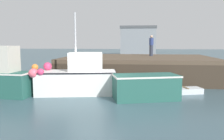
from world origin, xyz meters
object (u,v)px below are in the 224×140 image
at_px(fishing_boat_near_left, 1,78).
at_px(fishing_boat_near_right, 77,78).
at_px(fishing_boat_mid, 146,86).
at_px(rowboat, 185,91).
at_px(mooring_buoy_foreground, 1,92).
at_px(dockworker, 151,46).

relative_size(fishing_boat_near_left, fishing_boat_near_right, 1.12).
height_order(fishing_boat_mid, rowboat, fishing_boat_mid).
bearing_deg(mooring_buoy_foreground, dockworker, 45.96).
relative_size(fishing_boat_near_right, fishing_boat_mid, 1.29).
bearing_deg(rowboat, fishing_boat_near_right, -171.66).
bearing_deg(dockworker, fishing_boat_near_left, -136.51).
distance_m(fishing_boat_near_right, fishing_boat_mid, 3.71).
xyz_separation_m(fishing_boat_near_right, rowboat, (5.84, 0.86, -0.75)).
bearing_deg(rowboat, fishing_boat_mid, -144.91).
relative_size(fishing_boat_near_left, dockworker, 3.03).
height_order(fishing_boat_near_right, mooring_buoy_foreground, fishing_boat_near_right).
distance_m(fishing_boat_near_left, mooring_buoy_foreground, 0.81).
xyz_separation_m(rowboat, dockworker, (-1.55, 5.97, 2.36)).
distance_m(fishing_boat_near_right, rowboat, 5.95).
height_order(fishing_boat_near_left, mooring_buoy_foreground, fishing_boat_near_left).
distance_m(dockworker, mooring_buoy_foreground, 11.51).
bearing_deg(rowboat, fishing_boat_near_left, -169.95).
relative_size(fishing_boat_near_left, mooring_buoy_foreground, 7.35).
relative_size(dockworker, mooring_buoy_foreground, 2.43).
bearing_deg(mooring_buoy_foreground, fishing_boat_near_right, 19.92).
distance_m(fishing_boat_mid, mooring_buoy_foreground, 7.24).
height_order(rowboat, dockworker, dockworker).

